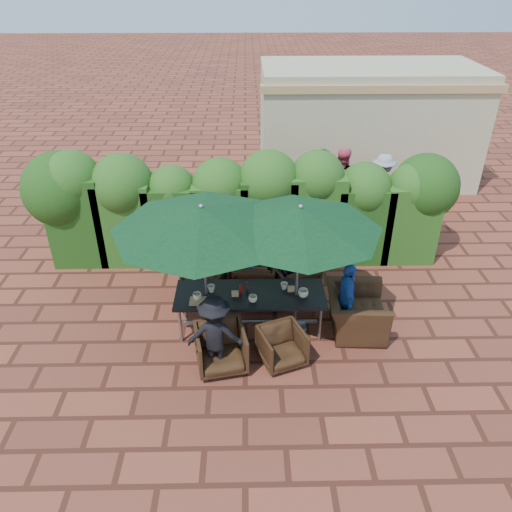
{
  "coord_description": "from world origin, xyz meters",
  "views": [
    {
      "loc": [
        0.06,
        -7.25,
        5.76
      ],
      "look_at": [
        0.21,
        0.4,
        1.14
      ],
      "focal_mm": 35.0,
      "sensor_mm": 36.0,
      "label": 1
    }
  ],
  "objects_px": {
    "umbrella_right": "(300,219)",
    "chair_near_right": "(282,345)",
    "chair_far_left": "(208,278)",
    "dining_table": "(250,297)",
    "umbrella_left": "(202,218)",
    "chair_end_right": "(357,305)",
    "chair_near_left": "(221,347)",
    "chair_far_right": "(293,279)",
    "chair_far_mid": "(255,276)"
  },
  "relations": [
    {
      "from": "chair_far_mid",
      "to": "chair_end_right",
      "type": "relative_size",
      "value": 0.71
    },
    {
      "from": "dining_table",
      "to": "chair_near_left",
      "type": "relative_size",
      "value": 3.25
    },
    {
      "from": "chair_near_left",
      "to": "chair_near_right",
      "type": "distance_m",
      "value": 0.99
    },
    {
      "from": "umbrella_left",
      "to": "chair_far_right",
      "type": "xyz_separation_m",
      "value": [
        1.6,
        0.95,
        -1.81
      ]
    },
    {
      "from": "dining_table",
      "to": "chair_near_left",
      "type": "distance_m",
      "value": 1.11
    },
    {
      "from": "chair_far_left",
      "to": "chair_end_right",
      "type": "relative_size",
      "value": 0.7
    },
    {
      "from": "chair_near_left",
      "to": "chair_far_left",
      "type": "bearing_deg",
      "value": 88.35
    },
    {
      "from": "chair_far_left",
      "to": "chair_end_right",
      "type": "xyz_separation_m",
      "value": [
        2.68,
        -1.08,
        0.1
      ]
    },
    {
      "from": "chair_far_mid",
      "to": "dining_table",
      "type": "bearing_deg",
      "value": 91.31
    },
    {
      "from": "chair_far_left",
      "to": "dining_table",
      "type": "bearing_deg",
      "value": 148.32
    },
    {
      "from": "dining_table",
      "to": "chair_far_right",
      "type": "bearing_deg",
      "value": 48.34
    },
    {
      "from": "chair_far_left",
      "to": "chair_near_left",
      "type": "relative_size",
      "value": 1.02
    },
    {
      "from": "umbrella_right",
      "to": "chair_far_mid",
      "type": "height_order",
      "value": "umbrella_right"
    },
    {
      "from": "chair_far_right",
      "to": "dining_table",
      "type": "bearing_deg",
      "value": 25.95
    },
    {
      "from": "chair_far_right",
      "to": "chair_end_right",
      "type": "xyz_separation_m",
      "value": [
        1.02,
        -1.01,
        0.1
      ]
    },
    {
      "from": "chair_near_right",
      "to": "dining_table",
      "type": "bearing_deg",
      "value": 99.0
    },
    {
      "from": "chair_end_right",
      "to": "chair_far_right",
      "type": "bearing_deg",
      "value": 48.64
    },
    {
      "from": "chair_far_right",
      "to": "chair_end_right",
      "type": "relative_size",
      "value": 0.7
    },
    {
      "from": "chair_near_right",
      "to": "chair_near_left",
      "type": "bearing_deg",
      "value": 163.93
    },
    {
      "from": "chair_far_mid",
      "to": "chair_far_right",
      "type": "distance_m",
      "value": 0.74
    },
    {
      "from": "umbrella_right",
      "to": "chair_near_right",
      "type": "height_order",
      "value": "umbrella_right"
    },
    {
      "from": "umbrella_right",
      "to": "chair_near_right",
      "type": "bearing_deg",
      "value": -109.09
    },
    {
      "from": "umbrella_right",
      "to": "chair_near_right",
      "type": "relative_size",
      "value": 3.83
    },
    {
      "from": "umbrella_left",
      "to": "chair_near_left",
      "type": "distance_m",
      "value": 2.07
    },
    {
      "from": "chair_far_left",
      "to": "chair_far_mid",
      "type": "xyz_separation_m",
      "value": [
        0.93,
        0.05,
        0.01
      ]
    },
    {
      "from": "chair_far_mid",
      "to": "chair_far_right",
      "type": "xyz_separation_m",
      "value": [
        0.73,
        -0.12,
        -0.01
      ]
    },
    {
      "from": "umbrella_right",
      "to": "chair_far_left",
      "type": "distance_m",
      "value": 2.65
    },
    {
      "from": "dining_table",
      "to": "chair_far_mid",
      "type": "distance_m",
      "value": 1.1
    },
    {
      "from": "chair_end_right",
      "to": "chair_near_right",
      "type": "bearing_deg",
      "value": 124.46
    },
    {
      "from": "umbrella_right",
      "to": "chair_far_left",
      "type": "bearing_deg",
      "value": 146.59
    },
    {
      "from": "chair_far_left",
      "to": "chair_end_right",
      "type": "height_order",
      "value": "chair_end_right"
    },
    {
      "from": "umbrella_left",
      "to": "chair_end_right",
      "type": "distance_m",
      "value": 3.13
    },
    {
      "from": "dining_table",
      "to": "chair_end_right",
      "type": "bearing_deg",
      "value": -1.79
    },
    {
      "from": "chair_far_right",
      "to": "umbrella_right",
      "type": "bearing_deg",
      "value": 64.81
    },
    {
      "from": "umbrella_left",
      "to": "chair_end_right",
      "type": "bearing_deg",
      "value": -1.18
    },
    {
      "from": "dining_table",
      "to": "chair_far_right",
      "type": "height_order",
      "value": "chair_far_right"
    },
    {
      "from": "chair_far_left",
      "to": "chair_end_right",
      "type": "bearing_deg",
      "value": 177.67
    },
    {
      "from": "umbrella_left",
      "to": "chair_end_right",
      "type": "height_order",
      "value": "umbrella_left"
    },
    {
      "from": "chair_far_mid",
      "to": "chair_near_left",
      "type": "height_order",
      "value": "chair_far_mid"
    },
    {
      "from": "dining_table",
      "to": "chair_end_right",
      "type": "xyz_separation_m",
      "value": [
        1.86,
        -0.06,
        -0.17
      ]
    },
    {
      "from": "umbrella_left",
      "to": "chair_near_left",
      "type": "height_order",
      "value": "umbrella_left"
    },
    {
      "from": "chair_far_mid",
      "to": "chair_near_left",
      "type": "distance_m",
      "value": 2.11
    },
    {
      "from": "chair_far_left",
      "to": "chair_far_right",
      "type": "xyz_separation_m",
      "value": [
        1.66,
        -0.07,
        -0.0
      ]
    },
    {
      "from": "dining_table",
      "to": "umbrella_left",
      "type": "distance_m",
      "value": 1.71
    },
    {
      "from": "umbrella_left",
      "to": "chair_far_mid",
      "type": "relative_size",
      "value": 3.54
    },
    {
      "from": "chair_near_right",
      "to": "chair_end_right",
      "type": "distance_m",
      "value": 1.59
    },
    {
      "from": "chair_near_right",
      "to": "chair_end_right",
      "type": "relative_size",
      "value": 0.6
    },
    {
      "from": "dining_table",
      "to": "chair_end_right",
      "type": "relative_size",
      "value": 2.23
    },
    {
      "from": "umbrella_left",
      "to": "chair_far_right",
      "type": "bearing_deg",
      "value": 30.78
    },
    {
      "from": "umbrella_right",
      "to": "chair_far_right",
      "type": "relative_size",
      "value": 3.29
    }
  ]
}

